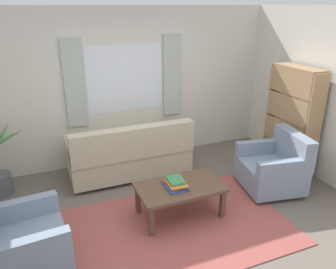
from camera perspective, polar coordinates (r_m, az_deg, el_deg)
ground_plane at (r=4.31m, az=1.70°, el=-15.70°), size 6.24×6.24×0.00m
wall_back at (r=5.72m, az=-7.48°, el=8.13°), size 5.32×0.12×2.60m
window_with_curtains at (r=5.61m, az=-7.33°, el=9.44°), size 1.98×0.07×1.40m
area_rug at (r=4.31m, az=1.70°, el=-15.63°), size 2.76×1.84×0.01m
couch at (r=5.32m, az=-6.52°, el=-3.52°), size 1.90×0.82×0.92m
armchair_left at (r=3.82m, az=-24.35°, el=-16.84°), size 0.89×0.90×0.88m
armchair_right at (r=5.18m, az=17.88°, el=-5.38°), size 0.95×0.97×0.88m
coffee_table at (r=4.32m, az=2.06°, el=-9.52°), size 1.10×0.64×0.44m
book_stack_on_table at (r=4.25m, az=1.31°, el=-8.43°), size 0.27×0.34×0.10m
bookshelf at (r=5.73m, az=20.40°, el=1.54°), size 0.30×0.94×1.72m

